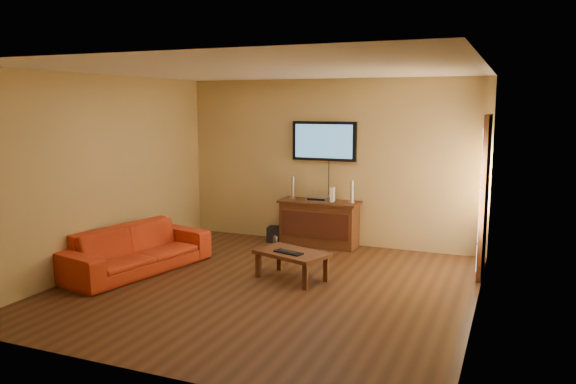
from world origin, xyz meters
The scene contains 14 objects.
ground_plane centered at (0.00, 0.00, 0.00)m, with size 5.00×5.00×0.00m, color #371F0F.
room_walls centered at (0.00, 0.62, 1.69)m, with size 5.00×5.00×5.00m.
french_door centered at (2.46, 1.70, 1.05)m, with size 0.07×1.02×2.22m.
media_console centered at (-0.09, 2.24, 0.37)m, with size 1.30×0.50×0.74m.
television centered at (-0.09, 2.45, 1.70)m, with size 1.08×0.08×0.64m.
coffee_table centered at (0.17, 0.41, 0.32)m, with size 1.05×0.81×0.38m.
sofa centered at (-1.95, -0.06, 0.41)m, with size 2.12×0.62×0.83m, color #B73314.
speaker_left centered at (-0.57, 2.29, 0.91)m, with size 0.10×0.10×0.37m.
speaker_right centered at (0.44, 2.28, 0.91)m, with size 0.10×0.10×0.35m.
av_receiver centered at (-0.11, 2.24, 0.78)m, with size 0.34×0.25×0.08m, color silver.
game_console centered at (0.13, 2.26, 0.86)m, with size 0.05×0.17×0.23m, color white.
subwoofer centered at (-0.86, 2.22, 0.13)m, with size 0.25×0.25×0.25m, color black.
bottle centered at (-0.68, 1.81, 0.10)m, with size 0.07×0.07×0.22m.
keyboard centered at (0.16, 0.32, 0.39)m, with size 0.42×0.25×0.02m.
Camera 1 is at (2.85, -6.22, 2.29)m, focal length 35.00 mm.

